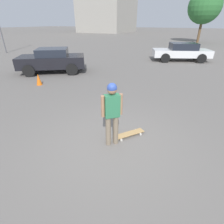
# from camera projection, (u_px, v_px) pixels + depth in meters

# --- Properties ---
(ground_plane) EXTENTS (220.00, 220.00, 0.00)m
(ground_plane) POSITION_uv_depth(u_px,v_px,m) (112.00, 143.00, 4.75)
(ground_plane) COLOR slate
(person) EXTENTS (0.41, 0.40, 1.71)m
(person) POSITION_uv_depth(u_px,v_px,m) (112.00, 110.00, 4.29)
(person) COLOR #7A6B56
(person) RESTS_ON ground_plane
(skateboard) EXTENTS (0.73, 0.89, 0.08)m
(skateboard) POSITION_uv_depth(u_px,v_px,m) (129.00, 134.00, 5.04)
(skateboard) COLOR tan
(skateboard) RESTS_ON ground_plane
(car_parked_near) EXTENTS (4.35, 3.88, 1.48)m
(car_parked_near) POSITION_uv_depth(u_px,v_px,m) (52.00, 60.00, 11.13)
(car_parked_near) COLOR black
(car_parked_near) RESTS_ON ground_plane
(car_parked_far) EXTENTS (4.89, 3.46, 1.43)m
(car_parked_far) POSITION_uv_depth(u_px,v_px,m) (182.00, 51.00, 14.50)
(car_parked_far) COLOR silver
(car_parked_far) RESTS_ON ground_plane
(tree_distant) EXTENTS (4.71, 4.71, 7.30)m
(tree_distant) POSITION_uv_depth(u_px,v_px,m) (205.00, 7.00, 25.53)
(tree_distant) COLOR brown
(tree_distant) RESTS_ON ground_plane
(traffic_cone) EXTENTS (0.29, 0.29, 0.58)m
(traffic_cone) POSITION_uv_depth(u_px,v_px,m) (39.00, 79.00, 9.05)
(traffic_cone) COLOR orange
(traffic_cone) RESTS_ON ground_plane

